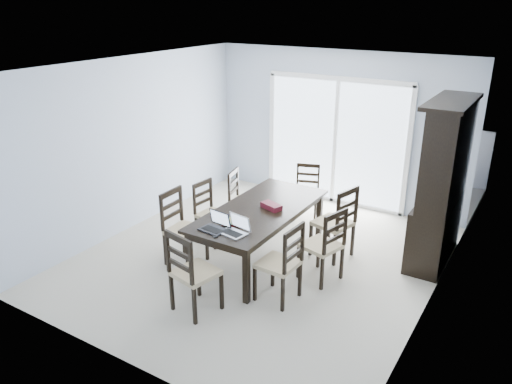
% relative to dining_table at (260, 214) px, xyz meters
% --- Properties ---
extents(floor, '(5.00, 5.00, 0.00)m').
position_rel_dining_table_xyz_m(floor, '(0.00, 0.00, -0.67)').
color(floor, '#BEB8A3').
rests_on(floor, ground).
extents(ceiling, '(5.00, 5.00, 0.00)m').
position_rel_dining_table_xyz_m(ceiling, '(0.00, 0.00, 1.93)').
color(ceiling, white).
rests_on(ceiling, back_wall).
extents(back_wall, '(4.50, 0.02, 2.60)m').
position_rel_dining_table_xyz_m(back_wall, '(0.00, 2.50, 0.63)').
color(back_wall, '#A9B6CA').
rests_on(back_wall, floor).
extents(wall_left, '(0.02, 5.00, 2.60)m').
position_rel_dining_table_xyz_m(wall_left, '(-2.25, 0.00, 0.63)').
color(wall_left, '#A9B6CA').
rests_on(wall_left, floor).
extents(wall_right, '(0.02, 5.00, 2.60)m').
position_rel_dining_table_xyz_m(wall_right, '(2.25, 0.00, 0.63)').
color(wall_right, '#A9B6CA').
rests_on(wall_right, floor).
extents(balcony, '(4.50, 2.00, 0.10)m').
position_rel_dining_table_xyz_m(balcony, '(0.00, 3.50, -0.72)').
color(balcony, gray).
rests_on(balcony, ground).
extents(railing, '(4.50, 0.06, 1.10)m').
position_rel_dining_table_xyz_m(railing, '(0.00, 4.50, -0.12)').
color(railing, '#99999E').
rests_on(railing, balcony).
extents(dining_table, '(1.00, 2.20, 0.75)m').
position_rel_dining_table_xyz_m(dining_table, '(0.00, 0.00, 0.00)').
color(dining_table, black).
rests_on(dining_table, floor).
extents(china_hutch, '(0.50, 1.38, 2.20)m').
position_rel_dining_table_xyz_m(china_hutch, '(2.02, 1.25, 0.40)').
color(china_hutch, black).
rests_on(china_hutch, floor).
extents(sliding_door, '(2.52, 0.05, 2.18)m').
position_rel_dining_table_xyz_m(sliding_door, '(0.00, 2.48, 0.41)').
color(sliding_door, silver).
rests_on(sliding_door, floor).
extents(chair_left_near, '(0.46, 0.45, 1.17)m').
position_rel_dining_table_xyz_m(chair_left_near, '(-0.89, -0.62, -0.05)').
color(chair_left_near, black).
rests_on(chair_left_near, floor).
extents(chair_left_mid, '(0.44, 0.43, 1.05)m').
position_rel_dining_table_xyz_m(chair_left_mid, '(-0.94, 0.09, -0.12)').
color(chair_left_mid, black).
rests_on(chair_left_mid, floor).
extents(chair_left_far, '(0.50, 0.49, 1.07)m').
position_rel_dining_table_xyz_m(chair_left_far, '(-0.79, 0.70, -0.11)').
color(chair_left_far, black).
rests_on(chair_left_far, floor).
extents(chair_right_near, '(0.47, 0.45, 1.14)m').
position_rel_dining_table_xyz_m(chair_right_near, '(0.78, -0.73, -0.07)').
color(chair_right_near, black).
rests_on(chair_right_near, floor).
extents(chair_right_mid, '(0.54, 0.53, 1.14)m').
position_rel_dining_table_xyz_m(chair_right_mid, '(1.01, -0.07, -0.07)').
color(chair_right_mid, black).
rests_on(chair_right_mid, floor).
extents(chair_right_far, '(0.56, 0.55, 1.21)m').
position_rel_dining_table_xyz_m(chair_right_far, '(0.90, 0.57, -0.03)').
color(chair_right_far, black).
rests_on(chair_right_far, floor).
extents(chair_end_near, '(0.53, 0.54, 1.18)m').
position_rel_dining_table_xyz_m(chair_end_near, '(-0.01, -1.51, -0.05)').
color(chair_end_near, black).
rests_on(chair_end_near, floor).
extents(chair_end_far, '(0.48, 0.49, 1.01)m').
position_rel_dining_table_xyz_m(chair_end_far, '(-0.10, 1.64, -0.14)').
color(chair_end_far, black).
rests_on(chair_end_far, floor).
extents(laptop_dark, '(0.34, 0.26, 0.22)m').
position_rel_dining_table_xyz_m(laptop_dark, '(-0.14, -0.87, 0.13)').
color(laptop_dark, black).
rests_on(laptop_dark, dining_table).
extents(laptop_silver, '(0.35, 0.27, 0.22)m').
position_rel_dining_table_xyz_m(laptop_silver, '(0.12, -0.83, 0.13)').
color(laptop_silver, silver).
rests_on(laptop_silver, dining_table).
extents(book_stack, '(0.33, 0.31, 0.04)m').
position_rel_dining_table_xyz_m(book_stack, '(-0.05, -0.58, 0.10)').
color(book_stack, maroon).
rests_on(book_stack, dining_table).
extents(cell_phone, '(0.11, 0.10, 0.01)m').
position_rel_dining_table_xyz_m(cell_phone, '(-0.03, -0.99, 0.08)').
color(cell_phone, black).
rests_on(cell_phone, dining_table).
extents(game_box, '(0.32, 0.23, 0.07)m').
position_rel_dining_table_xyz_m(game_box, '(0.13, 0.07, 0.11)').
color(game_box, '#4C0F1B').
rests_on(game_box, dining_table).
extents(hot_tub, '(1.75, 1.57, 0.91)m').
position_rel_dining_table_xyz_m(hot_tub, '(-0.75, 3.40, -0.22)').
color(hot_tub, brown).
rests_on(hot_tub, balcony).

